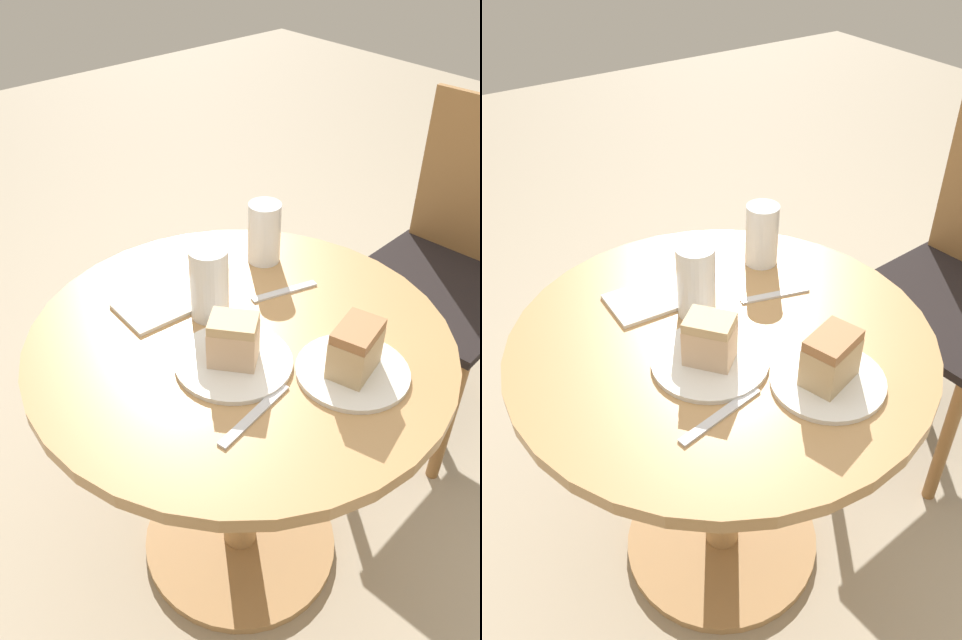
% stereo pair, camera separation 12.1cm
% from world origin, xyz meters
% --- Properties ---
extents(ground_plane, '(8.00, 8.00, 0.00)m').
position_xyz_m(ground_plane, '(0.00, 0.00, 0.00)').
color(ground_plane, tan).
extents(table, '(0.85, 0.85, 0.71)m').
position_xyz_m(table, '(0.00, 0.00, 0.51)').
color(table, tan).
rests_on(table, ground_plane).
extents(plate_near, '(0.22, 0.22, 0.01)m').
position_xyz_m(plate_near, '(0.05, -0.06, 0.71)').
color(plate_near, silver).
rests_on(plate_near, table).
extents(plate_far, '(0.21, 0.21, 0.01)m').
position_xyz_m(plate_far, '(0.22, 0.09, 0.71)').
color(plate_far, silver).
rests_on(plate_far, table).
extents(cake_slice_near, '(0.11, 0.11, 0.09)m').
position_xyz_m(cake_slice_near, '(0.05, -0.06, 0.76)').
color(cake_slice_near, beige).
rests_on(cake_slice_near, plate_near).
extents(cake_slice_far, '(0.09, 0.11, 0.10)m').
position_xyz_m(cake_slice_far, '(0.22, 0.09, 0.77)').
color(cake_slice_far, tan).
rests_on(cake_slice_far, plate_far).
extents(glass_lemonade, '(0.07, 0.07, 0.14)m').
position_xyz_m(glass_lemonade, '(-0.18, 0.23, 0.77)').
color(glass_lemonade, beige).
rests_on(glass_lemonade, table).
extents(glass_water, '(0.08, 0.08, 0.16)m').
position_xyz_m(glass_water, '(-0.09, -0.00, 0.78)').
color(glass_water, silver).
rests_on(glass_water, table).
extents(napkin_stack, '(0.13, 0.13, 0.01)m').
position_xyz_m(napkin_stack, '(-0.19, -0.09, 0.71)').
color(napkin_stack, silver).
rests_on(napkin_stack, table).
extents(fork, '(0.05, 0.18, 0.00)m').
position_xyz_m(fork, '(0.18, -0.12, 0.71)').
color(fork, silver).
rests_on(fork, table).
extents(spoon, '(0.06, 0.15, 0.00)m').
position_xyz_m(spoon, '(-0.05, 0.17, 0.71)').
color(spoon, silver).
rests_on(spoon, table).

